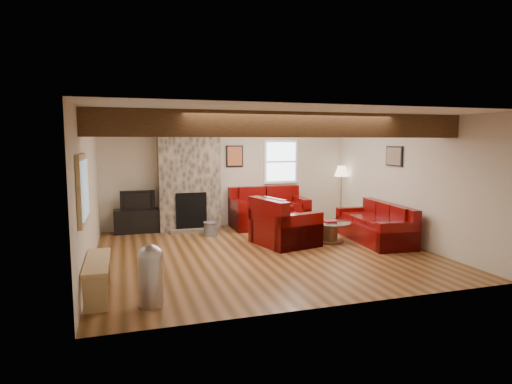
# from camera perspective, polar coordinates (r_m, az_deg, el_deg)

# --- Properties ---
(room) EXTENTS (8.00, 8.00, 8.00)m
(room) POSITION_cam_1_polar(r_m,az_deg,el_deg) (7.82, 1.07, 0.84)
(room) COLOR #553516
(room) RESTS_ON ground
(floor) EXTENTS (6.00, 6.00, 0.00)m
(floor) POSITION_cam_1_polar(r_m,az_deg,el_deg) (8.05, 1.05, -8.05)
(floor) COLOR #553516
(floor) RESTS_ON ground
(oak_beam) EXTENTS (6.00, 0.36, 0.38)m
(oak_beam) POSITION_cam_1_polar(r_m,az_deg,el_deg) (6.61, 4.56, 8.93)
(oak_beam) COLOR #301F0E
(oak_beam) RESTS_ON room
(chimney_breast) EXTENTS (1.40, 0.67, 2.50)m
(chimney_breast) POSITION_cam_1_polar(r_m,az_deg,el_deg) (10.02, -8.91, 1.89)
(chimney_breast) COLOR #39332C
(chimney_breast) RESTS_ON floor
(back_window) EXTENTS (0.90, 0.08, 1.10)m
(back_window) POSITION_cam_1_polar(r_m,az_deg,el_deg) (10.80, 3.34, 4.06)
(back_window) COLOR white
(back_window) RESTS_ON room
(hatch_window) EXTENTS (0.08, 1.00, 0.90)m
(hatch_window) POSITION_cam_1_polar(r_m,az_deg,el_deg) (5.94, -22.08, 0.38)
(hatch_window) COLOR tan
(hatch_window) RESTS_ON room
(ceiling_dome) EXTENTS (0.40, 0.40, 0.18)m
(ceiling_dome) POSITION_cam_1_polar(r_m,az_deg,el_deg) (8.95, 4.79, 9.19)
(ceiling_dome) COLOR white
(ceiling_dome) RESTS_ON room
(artwork_back) EXTENTS (0.42, 0.06, 0.52)m
(artwork_back) POSITION_cam_1_polar(r_m,az_deg,el_deg) (10.43, -2.86, 4.79)
(artwork_back) COLOR black
(artwork_back) RESTS_ON room
(artwork_right) EXTENTS (0.06, 0.55, 0.42)m
(artwork_right) POSITION_cam_1_polar(r_m,az_deg,el_deg) (9.41, 17.90, 4.56)
(artwork_right) COLOR black
(artwork_right) RESTS_ON room
(sofa_three) EXTENTS (1.00, 2.08, 0.78)m
(sofa_three) POSITION_cam_1_polar(r_m,az_deg,el_deg) (9.20, 15.50, -3.93)
(sofa_three) COLOR #4C0905
(sofa_three) RESTS_ON floor
(loveseat) EXTENTS (1.80, 1.05, 0.95)m
(loveseat) POSITION_cam_1_polar(r_m,az_deg,el_deg) (10.30, 1.74, -2.07)
(loveseat) COLOR #4C0905
(loveseat) RESTS_ON floor
(armchair_red) EXTENTS (1.27, 1.38, 0.94)m
(armchair_red) POSITION_cam_1_polar(r_m,az_deg,el_deg) (8.60, 3.89, -3.88)
(armchair_red) COLOR #4C0905
(armchair_red) RESTS_ON floor
(coffee_table) EXTENTS (0.85, 0.85, 0.44)m
(coffee_table) POSITION_cam_1_polar(r_m,az_deg,el_deg) (8.94, 9.83, -5.28)
(coffee_table) COLOR #472716
(coffee_table) RESTS_ON floor
(tv_cabinet) EXTENTS (1.06, 0.42, 0.53)m
(tv_cabinet) POSITION_cam_1_polar(r_m,az_deg,el_deg) (10.08, -15.42, -3.73)
(tv_cabinet) COLOR black
(tv_cabinet) RESTS_ON floor
(television) EXTENTS (0.76, 0.10, 0.44)m
(television) POSITION_cam_1_polar(r_m,az_deg,el_deg) (10.00, -15.51, -1.01)
(television) COLOR black
(television) RESTS_ON tv_cabinet
(floor_lamp) EXTENTS (0.37, 0.37, 1.45)m
(floor_lamp) POSITION_cam_1_polar(r_m,az_deg,el_deg) (10.98, 11.34, 2.34)
(floor_lamp) COLOR tan
(floor_lamp) RESTS_ON floor
(pine_bench) EXTENTS (0.30, 1.30, 0.49)m
(pine_bench) POSITION_cam_1_polar(r_m,az_deg,el_deg) (6.19, -20.34, -10.71)
(pine_bench) COLOR tan
(pine_bench) RESTS_ON floor
(pedal_bin) EXTENTS (0.33, 0.33, 0.79)m
(pedal_bin) POSITION_cam_1_polar(r_m,az_deg,el_deg) (5.58, -13.82, -10.76)
(pedal_bin) COLOR #A4A5A9
(pedal_bin) RESTS_ON floor
(coal_bucket) EXTENTS (0.33, 0.33, 0.31)m
(coal_bucket) POSITION_cam_1_polar(r_m,az_deg,el_deg) (9.47, -6.10, -4.86)
(coal_bucket) COLOR slate
(coal_bucket) RESTS_ON floor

